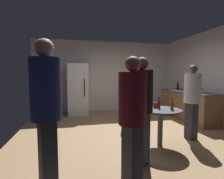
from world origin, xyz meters
The scene contains 16 objects.
ground_plane centered at (0.00, 0.00, -0.05)m, with size 5.20×5.20×0.10m, color #9E7C56.
wall_back centered at (0.00, 2.63, 1.35)m, with size 5.32×0.06×2.70m, color silver.
wall_side_right centered at (2.63, 0.00, 1.35)m, with size 0.06×5.20×2.70m, color silver.
refrigerator centered at (-1.09, 2.20, 0.90)m, with size 0.70×0.68×1.80m.
kitchen_counter centered at (2.28, 0.78, 0.45)m, with size 0.64×2.20×0.90m.
kettle centered at (2.23, 0.20, 0.97)m, with size 0.24×0.17×0.18m.
wine_bottle_on_counter centered at (2.33, 1.37, 1.02)m, with size 0.08×0.08×0.31m.
foreground_table centered at (0.43, -0.93, 0.63)m, with size 0.80×0.80×0.73m.
beer_bottle_amber centered at (0.60, -1.06, 0.82)m, with size 0.06×0.06×0.23m.
beer_bottle_brown centered at (0.42, -0.87, 0.82)m, with size 0.06×0.06×0.23m.
plastic_cup_red centered at (0.39, -0.78, 0.79)m, with size 0.08×0.08×0.11m, color red.
person_in_white_shirt centered at (1.28, -0.73, 0.95)m, with size 0.38×0.38×1.62m.
person_in_maroon_shirt centered at (-0.53, -2.00, 0.95)m, with size 0.43×0.43×1.62m.
person_in_black_shirt centered at (-0.21, -1.50, 0.98)m, with size 0.47×0.47×1.67m.
person_in_navy_shirt centered at (-1.53, -1.90, 1.06)m, with size 0.45×0.45×1.80m.
person_in_orange_shirt centered at (0.38, 0.80, 1.04)m, with size 0.40×0.40×1.77m.
Camera 1 is at (-1.22, -3.94, 1.39)m, focal length 27.35 mm.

